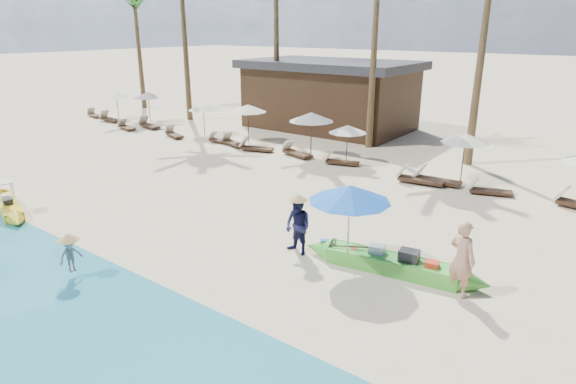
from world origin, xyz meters
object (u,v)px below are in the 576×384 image
Objects in this scene: tourist at (462,259)px; blue_umbrella at (350,193)px; green_canoe at (392,263)px; yellow_canoe at (9,206)px.

blue_umbrella is (-2.97, -0.36, 1.17)m from tourist.
yellow_canoe is at bearing -171.07° from green_canoe.
yellow_canoe is 12.62m from blue_umbrella.
yellow_canoe is 15.44m from tourist.
yellow_canoe is at bearing -163.07° from blue_umbrella.
green_canoe is at bearing 22.87° from blue_umbrella.
blue_umbrella is at bearing 26.75° from tourist.
blue_umbrella reaches higher than tourist.
green_canoe is 13.68m from yellow_canoe.
green_canoe is 1.27× the size of yellow_canoe.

